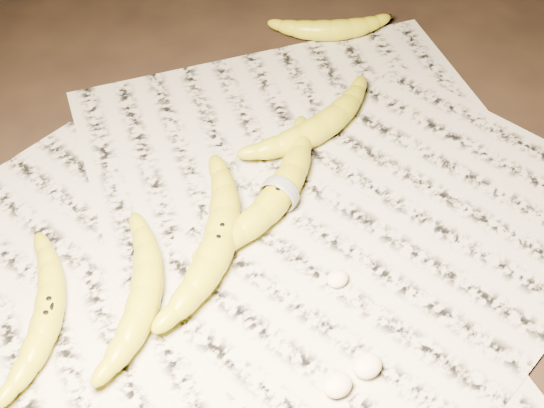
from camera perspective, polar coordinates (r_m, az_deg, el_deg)
ground at (r=0.88m, az=1.12°, el=-4.39°), size 3.00×3.00×0.00m
newspaper_patch at (r=0.88m, az=-1.28°, el=-4.18°), size 0.90×0.70×0.01m
banana_left_a at (r=0.85m, az=-16.55°, el=-7.79°), size 0.15×0.18×0.03m
banana_left_b at (r=0.84m, az=-9.54°, el=-6.60°), size 0.17×0.18×0.04m
banana_center at (r=0.87m, az=-4.00°, el=-2.65°), size 0.21×0.20×0.04m
banana_taped at (r=0.92m, az=0.57°, el=0.92°), size 0.24×0.15×0.04m
banana_upper_a at (r=1.00m, az=3.70°, el=5.93°), size 0.20×0.08×0.04m
banana_upper_b at (r=1.18m, az=4.47°, el=13.06°), size 0.16×0.13×0.03m
measuring_tape at (r=0.92m, az=0.57°, el=0.92°), size 0.02×0.05×0.05m
flesh_chunk_a at (r=0.78m, az=4.99°, el=-13.29°), size 0.03×0.03×0.02m
flesh_chunk_b at (r=0.79m, az=7.22°, el=-11.85°), size 0.03×0.03×0.02m
flesh_chunk_c at (r=0.85m, az=4.98°, el=-5.46°), size 0.03×0.02×0.02m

